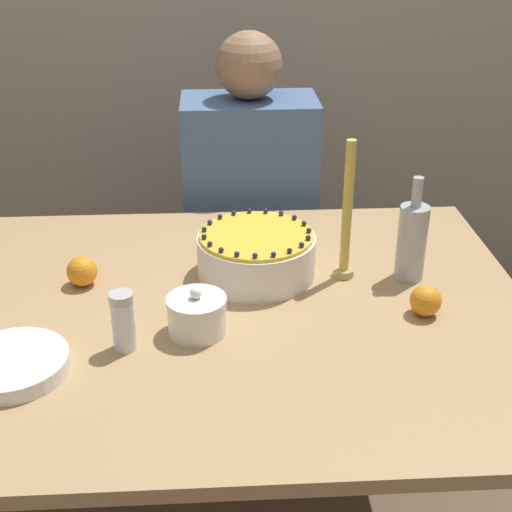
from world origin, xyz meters
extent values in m
cube|color=tan|center=(0.00, 0.00, 0.76)|extent=(1.36, 1.04, 0.03)
cylinder|color=tan|center=(-0.62, 0.46, 0.37)|extent=(0.07, 0.07, 0.74)
cylinder|color=tan|center=(0.62, 0.46, 0.37)|extent=(0.07, 0.07, 0.74)
cylinder|color=white|center=(0.09, 0.15, 0.82)|extent=(0.27, 0.27, 0.10)
cylinder|color=yellow|center=(0.09, 0.15, 0.87)|extent=(0.26, 0.26, 0.01)
sphere|color=#23284C|center=(0.21, 0.15, 0.88)|extent=(0.01, 0.01, 0.01)
sphere|color=#23284C|center=(0.20, 0.19, 0.88)|extent=(0.01, 0.01, 0.01)
sphere|color=#23284C|center=(0.18, 0.22, 0.88)|extent=(0.01, 0.01, 0.01)
sphere|color=#23284C|center=(0.15, 0.25, 0.88)|extent=(0.01, 0.01, 0.01)
sphere|color=#23284C|center=(0.12, 0.27, 0.88)|extent=(0.01, 0.01, 0.01)
sphere|color=#23284C|center=(0.08, 0.27, 0.88)|extent=(0.01, 0.01, 0.01)
sphere|color=#23284C|center=(0.04, 0.26, 0.88)|extent=(0.01, 0.01, 0.01)
sphere|color=#23284C|center=(0.01, 0.24, 0.88)|extent=(0.01, 0.01, 0.01)
sphere|color=#23284C|center=(-0.02, 0.21, 0.88)|extent=(0.01, 0.01, 0.01)
sphere|color=#23284C|center=(-0.03, 0.17, 0.88)|extent=(0.01, 0.01, 0.01)
sphere|color=#23284C|center=(-0.03, 0.13, 0.88)|extent=(0.01, 0.01, 0.01)
sphere|color=#23284C|center=(-0.02, 0.09, 0.88)|extent=(0.01, 0.01, 0.01)
sphere|color=#23284C|center=(0.01, 0.06, 0.88)|extent=(0.01, 0.01, 0.01)
sphere|color=#23284C|center=(0.04, 0.04, 0.88)|extent=(0.01, 0.01, 0.01)
sphere|color=#23284C|center=(0.08, 0.03, 0.88)|extent=(0.01, 0.01, 0.01)
sphere|color=#23284C|center=(0.12, 0.03, 0.88)|extent=(0.01, 0.01, 0.01)
sphere|color=#23284C|center=(0.15, 0.05, 0.88)|extent=(0.01, 0.01, 0.01)
sphere|color=#23284C|center=(0.18, 0.07, 0.88)|extent=(0.01, 0.01, 0.01)
sphere|color=#23284C|center=(0.20, 0.11, 0.88)|extent=(0.01, 0.01, 0.01)
cylinder|color=white|center=(-0.05, -0.09, 0.80)|extent=(0.12, 0.12, 0.07)
cylinder|color=white|center=(-0.05, -0.09, 0.84)|extent=(0.12, 0.12, 0.01)
sphere|color=white|center=(-0.05, -0.09, 0.86)|extent=(0.02, 0.02, 0.02)
cylinder|color=white|center=(-0.19, -0.14, 0.82)|extent=(0.05, 0.05, 0.11)
cylinder|color=silver|center=(-0.19, -0.14, 0.89)|extent=(0.05, 0.05, 0.02)
cylinder|color=white|center=(-0.39, -0.21, 0.77)|extent=(0.21, 0.21, 0.01)
cylinder|color=white|center=(-0.39, -0.21, 0.78)|extent=(0.21, 0.21, 0.01)
cylinder|color=white|center=(-0.39, -0.21, 0.79)|extent=(0.21, 0.21, 0.01)
cylinder|color=white|center=(-0.39, -0.21, 0.80)|extent=(0.21, 0.21, 0.01)
cylinder|color=tan|center=(0.29, 0.13, 0.78)|extent=(0.05, 0.05, 0.02)
cylinder|color=gold|center=(0.29, 0.13, 0.95)|extent=(0.02, 0.02, 0.31)
cylinder|color=#B2B7BC|center=(0.44, 0.11, 0.86)|extent=(0.07, 0.07, 0.18)
cylinder|color=#B2B7BC|center=(0.44, 0.11, 0.98)|extent=(0.02, 0.02, 0.07)
sphere|color=orange|center=(-0.31, 0.12, 0.81)|extent=(0.07, 0.07, 0.07)
sphere|color=orange|center=(0.43, -0.05, 0.80)|extent=(0.07, 0.07, 0.07)
cube|color=#2D2D38|center=(0.10, 0.72, 0.23)|extent=(0.34, 0.34, 0.45)
cube|color=#4C6B99|center=(0.10, 0.72, 0.74)|extent=(0.40, 0.24, 0.59)
sphere|color=#9E7556|center=(0.10, 0.72, 1.14)|extent=(0.19, 0.19, 0.19)
camera|label=1|loc=(0.00, -1.32, 1.57)|focal=50.00mm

